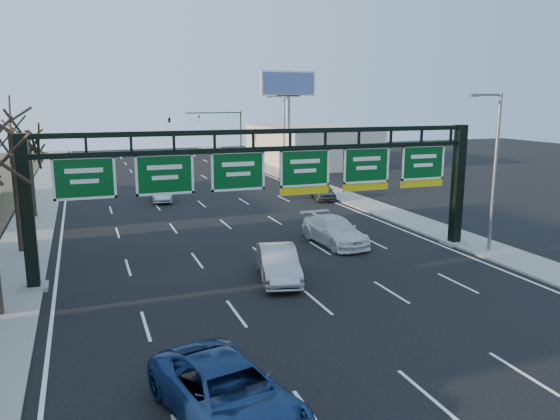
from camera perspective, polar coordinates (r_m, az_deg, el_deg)
name	(u,v)px	position (r m, az deg, el deg)	size (l,w,h in m)	color
ground	(338,319)	(22.43, 6.08, -11.30)	(160.00, 160.00, 0.00)	black
sidewalk_left	(29,232)	(39.62, -24.71, -2.09)	(3.00, 120.00, 0.12)	gray
sidewalk_right	(372,206)	(45.19, 9.55, 0.39)	(3.00, 120.00, 0.12)	gray
lane_markings	(219,218)	(40.53, -6.41, -0.88)	(21.60, 120.00, 0.01)	white
sign_gantry	(275,178)	(28.41, -0.53, 3.35)	(24.60, 1.20, 7.20)	black
building_right_distant	(309,145)	(74.73, 3.07, 6.80)	(12.00, 20.00, 5.00)	#BFB39E
tree_mid	(9,114)	(33.70, -26.47, 8.96)	(3.60, 3.60, 9.24)	black
tree_far	(26,116)	(43.66, -25.05, 8.92)	(3.60, 3.60, 8.86)	black
streetlight_near	(494,164)	(32.92, 21.41, 4.48)	(2.15, 0.22, 9.00)	slate
streetlight_far	(283,131)	(62.50, 0.31, 8.26)	(2.15, 0.22, 9.00)	slate
billboard_right	(288,95)	(67.95, 0.86, 11.88)	(7.00, 0.50, 12.00)	slate
traffic_signal_mast	(197,123)	(75.07, -8.67, 9.00)	(10.16, 0.54, 7.00)	black
car_blue_suv	(228,394)	(15.66, -5.48, -18.62)	(2.75, 5.96, 1.66)	navy
car_silver_sedan	(278,263)	(26.65, -0.19, -5.61)	(1.74, 4.98, 1.64)	#9D9DA1
car_white_wagon	(335,231)	(33.29, 5.72, -2.17)	(2.29, 5.64, 1.64)	white
car_grey_far	(323,191)	(48.05, 4.50, 1.97)	(1.68, 4.17, 1.42)	#3B3D40
car_silver_distant	(161,193)	(48.14, -12.31, 1.79)	(1.56, 4.48, 1.48)	silver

